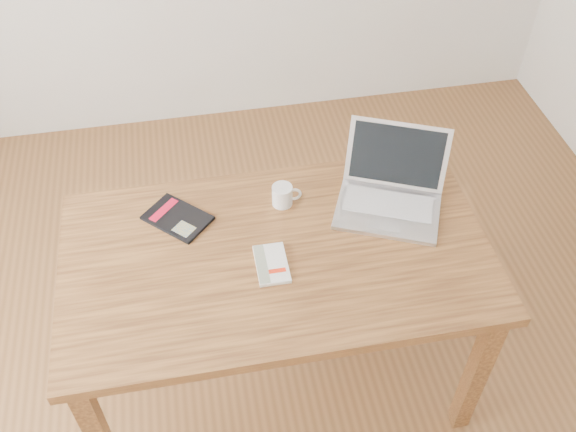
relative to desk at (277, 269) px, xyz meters
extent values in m
plane|color=brown|center=(-0.11, -0.20, -0.66)|extent=(4.00, 4.00, 0.00)
cube|color=brown|center=(0.00, 0.00, 0.07)|extent=(1.42, 0.81, 0.04)
cube|color=brown|center=(0.65, -0.35, -0.31)|extent=(0.06, 0.06, 0.71)
cube|color=brown|center=(-0.65, 0.35, -0.31)|extent=(0.06, 0.06, 0.71)
cube|color=brown|center=(0.65, 0.34, -0.31)|extent=(0.06, 0.06, 0.71)
cube|color=silver|center=(-0.03, -0.05, 0.10)|extent=(0.10, 0.17, 0.01)
cube|color=white|center=(-0.03, -0.05, 0.10)|extent=(0.10, 0.17, 0.01)
cube|color=gray|center=(-0.06, -0.05, 0.10)|extent=(0.04, 0.16, 0.00)
cube|color=red|center=(-0.01, -0.09, 0.10)|extent=(0.06, 0.02, 0.00)
cube|color=black|center=(-0.31, 0.21, 0.10)|extent=(0.26, 0.26, 0.01)
cube|color=#B50C27|center=(-0.36, 0.25, 0.10)|extent=(0.11, 0.11, 0.00)
cube|color=gray|center=(-0.29, 0.15, 0.10)|extent=(0.09, 0.09, 0.00)
cube|color=silver|center=(0.41, 0.11, 0.10)|extent=(0.43, 0.37, 0.02)
cube|color=#BCBCC0|center=(0.42, 0.13, 0.11)|extent=(0.33, 0.24, 0.00)
cube|color=#BCBCC1|center=(0.38, 0.04, 0.11)|extent=(0.12, 0.09, 0.00)
cube|color=silver|center=(0.48, 0.26, 0.22)|extent=(0.36, 0.23, 0.22)
cube|color=black|center=(0.48, 0.26, 0.22)|extent=(0.33, 0.21, 0.19)
cylinder|color=white|center=(0.06, 0.22, 0.13)|extent=(0.07, 0.07, 0.08)
cylinder|color=black|center=(0.06, 0.22, 0.16)|extent=(0.06, 0.06, 0.01)
torus|color=white|center=(0.10, 0.22, 0.13)|extent=(0.05, 0.01, 0.05)
camera|label=1|loc=(-0.22, -1.37, 1.70)|focal=40.00mm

